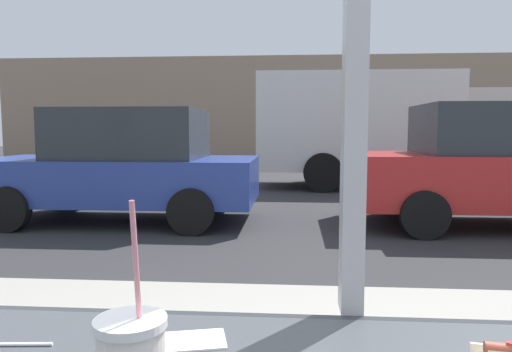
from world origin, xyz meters
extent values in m
plane|color=#2D2D30|center=(0.00, 8.00, 0.00)|extent=(60.00, 60.00, 0.00)
cube|color=#2A2C30|center=(0.00, 0.03, 1.01)|extent=(2.29, 0.02, 0.02)
cube|color=#9E9EA3|center=(0.00, 0.08, 1.71)|extent=(0.05, 0.08, 1.39)
cube|color=gray|center=(0.00, 21.59, 2.38)|extent=(28.00, 1.20, 4.75)
cylinder|color=black|center=(-0.34, -0.42, 1.17)|extent=(0.08, 0.08, 0.01)
cylinder|color=white|center=(-0.34, -0.42, 1.18)|extent=(0.09, 0.09, 0.01)
cylinder|color=pink|center=(-0.33, -0.43, 1.25)|extent=(0.01, 0.04, 0.20)
cube|color=red|center=(0.24, -0.19, 1.07)|extent=(0.02, 0.01, 0.01)
cylinder|color=white|center=(-0.69, -0.16, 1.02)|extent=(0.19, 0.02, 0.01)
cube|color=white|center=(-0.32, -0.11, 1.02)|extent=(0.14, 0.12, 0.00)
cube|color=#283D93|center=(-2.80, 6.22, 0.65)|extent=(4.19, 1.83, 0.67)
cube|color=#282D33|center=(-2.63, 6.22, 1.36)|extent=(2.18, 1.61, 0.75)
cylinder|color=black|center=(-1.51, 7.14, 0.32)|extent=(0.64, 0.18, 0.64)
cylinder|color=black|center=(-1.51, 5.31, 0.32)|extent=(0.64, 0.18, 0.64)
cylinder|color=black|center=(-4.10, 7.14, 0.32)|extent=(0.64, 0.18, 0.64)
cylinder|color=black|center=(-4.10, 5.31, 0.32)|extent=(0.64, 0.18, 0.64)
cube|color=red|center=(2.94, 6.22, 0.70)|extent=(4.37, 1.84, 0.75)
cube|color=#282D33|center=(2.88, 6.22, 1.43)|extent=(2.27, 1.62, 0.72)
cylinder|color=black|center=(1.59, 7.14, 0.32)|extent=(0.64, 0.18, 0.64)
cylinder|color=black|center=(1.59, 5.31, 0.32)|extent=(0.64, 0.18, 0.64)
cube|color=silver|center=(1.36, 11.04, 1.60)|extent=(4.69, 2.20, 2.30)
cube|color=beige|center=(4.51, 11.04, 1.40)|extent=(1.90, 2.10, 1.90)
cylinder|color=black|center=(4.51, 12.09, 0.45)|extent=(0.90, 0.24, 0.90)
cylinder|color=black|center=(4.51, 9.99, 0.45)|extent=(0.90, 0.24, 0.90)
cylinder|color=black|center=(0.56, 12.14, 0.45)|extent=(0.90, 0.24, 0.90)
cylinder|color=black|center=(0.56, 9.94, 0.45)|extent=(0.90, 0.24, 0.90)
camera|label=1|loc=(-0.14, -1.01, 1.43)|focal=33.65mm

